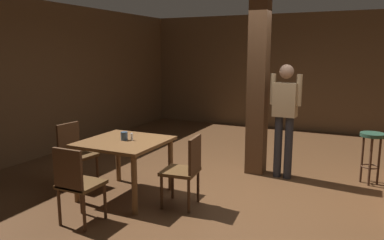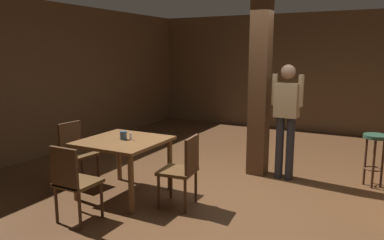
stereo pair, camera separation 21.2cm
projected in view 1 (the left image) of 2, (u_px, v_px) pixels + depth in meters
name	position (u px, v px, depth m)	size (l,w,h in m)	color
ground_plane	(249.00, 191.00, 5.19)	(10.80, 10.80, 0.00)	#4C301C
wall_back	(306.00, 73.00, 8.94)	(8.00, 0.10, 2.80)	brown
wall_left	(33.00, 80.00, 6.62)	(0.10, 9.00, 2.80)	brown
pillar	(258.00, 85.00, 5.75)	(0.28, 0.28, 2.80)	#4C301C
dining_table	(125.00, 149.00, 4.91)	(1.03, 1.03, 0.76)	brown
chair_west	(75.00, 151.00, 5.32)	(0.46, 0.46, 0.89)	#4C3319
chair_south	(76.00, 182.00, 4.08)	(0.42, 0.42, 0.89)	#4C3319
chair_east	(186.00, 168.00, 4.57)	(0.46, 0.46, 0.89)	#4C3319
napkin_cup	(124.00, 136.00, 4.89)	(0.09, 0.09, 0.11)	#33475B
salt_shaker	(132.00, 137.00, 4.88)	(0.03, 0.03, 0.10)	silver
standing_person	(285.00, 113.00, 5.57)	(0.47, 0.22, 1.72)	tan
bar_stool_near	(372.00, 146.00, 5.39)	(0.34, 0.34, 0.75)	#1E3828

